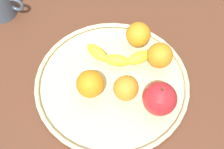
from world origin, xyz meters
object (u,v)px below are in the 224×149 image
Objects in this scene: banana at (119,57)px; apple at (160,99)px; orange_front_left at (160,55)px; fruit_bowl at (112,83)px; orange_back_right at (126,88)px; orange_front_right at (90,84)px; orange_center at (138,34)px.

apple is at bearing -47.63° from banana.
orange_front_left reaches higher than banana.
apple is 1.35× the size of orange_front_left.
orange_back_right is (4.13, -3.10, 3.97)cm from fruit_bowl.
orange_back_right is at bearing 6.30° from orange_front_right.
orange_front_left is (6.54, 11.29, 0.23)cm from orange_back_right.
apple is (12.42, -4.61, 4.96)cm from fruit_bowl.
fruit_bowl is at bearing -106.38° from orange_center.
apple is at bearing -82.21° from orange_front_left.
orange_front_right is 8.67cm from orange_back_right.
orange_back_right reaches higher than fruit_bowl.
banana is 3.04× the size of orange_back_right.
orange_back_right is 0.92× the size of orange_center.
orange_center is (8.51, 17.75, -0.05)cm from orange_front_right.
orange_front_left is (10.33, 1.48, 1.79)cm from banana.
banana is 2.80× the size of orange_center.
orange_front_right is (-4.82, -10.77, 1.87)cm from banana.
orange_front_left is 8.63cm from orange_center.
banana is at bearing -171.86° from orange_front_left.
apple is 1.45× the size of orange_back_right.
orange_front_right reaches higher than fruit_bowl.
apple is 12.95cm from orange_front_left.
fruit_bowl is at bearing 42.10° from orange_front_right.
fruit_bowl is at bearing 143.16° from orange_back_right.
orange_front_left reaches higher than orange_back_right.
orange_front_right is at bearing -118.58° from banana.
orange_back_right is at bearing -36.84° from fruit_bowl.
banana is 10.64cm from orange_back_right.
orange_center is (-0.11, 16.80, 0.26)cm from orange_back_right.
orange_center is at bearing 140.35° from orange_front_left.
fruit_bowl is 14.10cm from orange_front_left.
fruit_bowl is 5.92× the size of orange_center.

